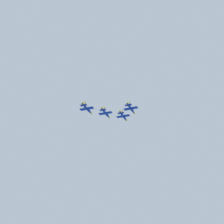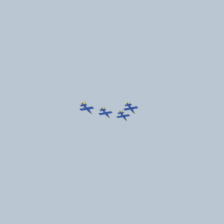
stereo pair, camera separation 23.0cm
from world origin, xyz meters
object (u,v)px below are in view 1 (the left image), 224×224
jet_right_wingman (131,109)px  jet_left_outer (87,109)px  jet_lead (123,116)px  jet_left_wingman (106,113)px

jet_right_wingman → jet_left_outer: (33.45, -9.44, -0.28)m
jet_lead → jet_right_wingman: jet_lead is taller
jet_lead → jet_left_wingman: 16.70m
jet_right_wingman → jet_left_outer: size_ratio=0.99×
jet_lead → jet_right_wingman: size_ratio=1.01×
jet_left_wingman → jet_right_wingman: bearing=-90.6°
jet_right_wingman → jet_left_outer: bearing=112.2°
jet_right_wingman → jet_left_outer: jet_right_wingman is taller
jet_lead → jet_left_outer: size_ratio=1.00×
jet_left_wingman → jet_left_outer: bearing=139.0°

